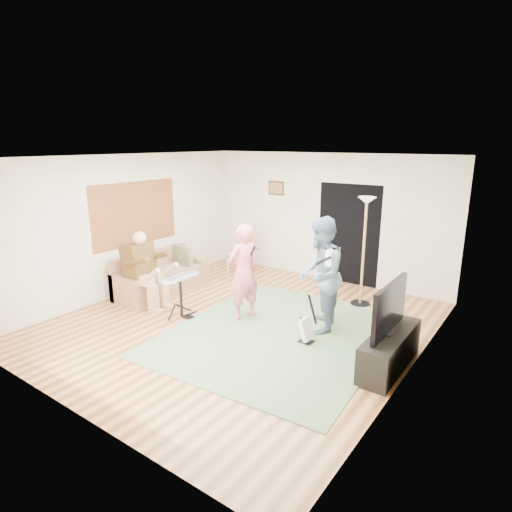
# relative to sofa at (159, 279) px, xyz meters

# --- Properties ---
(floor) EXTENTS (6.00, 6.00, 0.00)m
(floor) POSITION_rel_sofa_xyz_m (2.29, -0.29, -0.26)
(floor) COLOR brown
(floor) RESTS_ON ground
(walls) EXTENTS (5.50, 6.00, 2.70)m
(walls) POSITION_rel_sofa_xyz_m (2.29, -0.29, 1.09)
(walls) COLOR silver
(walls) RESTS_ON floor
(ceiling) EXTENTS (6.00, 6.00, 0.00)m
(ceiling) POSITION_rel_sofa_xyz_m (2.29, -0.29, 2.44)
(ceiling) COLOR white
(ceiling) RESTS_ON walls
(window_blinds) EXTENTS (0.00, 2.05, 2.05)m
(window_blinds) POSITION_rel_sofa_xyz_m (-0.46, -0.09, 1.29)
(window_blinds) COLOR #9C5A30
(window_blinds) RESTS_ON walls
(doorway) EXTENTS (2.10, 0.00, 2.10)m
(doorway) POSITION_rel_sofa_xyz_m (2.84, 2.70, 0.79)
(doorway) COLOR black
(doorway) RESTS_ON walls
(picture_frame) EXTENTS (0.42, 0.03, 0.32)m
(picture_frame) POSITION_rel_sofa_xyz_m (1.04, 2.70, 1.64)
(picture_frame) COLOR #3F2314
(picture_frame) RESTS_ON walls
(area_rug) EXTENTS (3.38, 3.93, 0.02)m
(area_rug) POSITION_rel_sofa_xyz_m (3.03, -0.26, -0.25)
(area_rug) COLOR #527245
(area_rug) RESTS_ON floor
(sofa) EXTENTS (0.79, 1.92, 0.78)m
(sofa) POSITION_rel_sofa_xyz_m (0.00, 0.00, 0.00)
(sofa) COLOR #9D6E4E
(sofa) RESTS_ON floor
(drummer) EXTENTS (0.90, 0.50, 1.38)m
(drummer) POSITION_rel_sofa_xyz_m (0.42, -0.65, 0.28)
(drummer) COLOR #533A17
(drummer) RESTS_ON sofa
(drum_kit) EXTENTS (0.41, 0.73, 0.76)m
(drum_kit) POSITION_rel_sofa_xyz_m (1.29, -0.65, 0.07)
(drum_kit) COLOR black
(drum_kit) RESTS_ON floor
(singer) EXTENTS (0.54, 0.68, 1.64)m
(singer) POSITION_rel_sofa_xyz_m (2.20, -0.08, 0.56)
(singer) COLOR #E46377
(singer) RESTS_ON floor
(microphone) EXTENTS (0.06, 0.06, 0.24)m
(microphone) POSITION_rel_sofa_xyz_m (2.40, -0.08, 0.96)
(microphone) COLOR black
(microphone) RESTS_ON singer
(guitarist) EXTENTS (0.96, 1.08, 1.83)m
(guitarist) POSITION_rel_sofa_xyz_m (3.46, 0.23, 0.66)
(guitarist) COLOR slate
(guitarist) RESTS_ON floor
(guitar_held) EXTENTS (0.13, 0.60, 0.26)m
(guitar_held) POSITION_rel_sofa_xyz_m (3.66, 0.23, 0.99)
(guitar_held) COLOR white
(guitar_held) RESTS_ON guitarist
(guitar_spare) EXTENTS (0.28, 0.25, 0.78)m
(guitar_spare) POSITION_rel_sofa_xyz_m (3.54, -0.29, -0.04)
(guitar_spare) COLOR black
(guitar_spare) RESTS_ON floor
(torchiere_lamp) EXTENTS (0.36, 0.36, 1.99)m
(torchiere_lamp) POSITION_rel_sofa_xyz_m (3.59, 1.67, 1.11)
(torchiere_lamp) COLOR black
(torchiere_lamp) RESTS_ON floor
(dining_chair) EXTENTS (0.53, 0.55, 1.06)m
(dining_chair) POSITION_rel_sofa_xyz_m (0.67, 1.84, 0.12)
(dining_chair) COLOR tan
(dining_chair) RESTS_ON floor
(tv_cabinet) EXTENTS (0.40, 1.40, 0.50)m
(tv_cabinet) POSITION_rel_sofa_xyz_m (4.79, -0.28, -0.01)
(tv_cabinet) COLOR black
(tv_cabinet) RESTS_ON floor
(television) EXTENTS (0.06, 1.13, 0.67)m
(television) POSITION_rel_sofa_xyz_m (4.74, -0.28, 0.59)
(television) COLOR black
(television) RESTS_ON tv_cabinet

